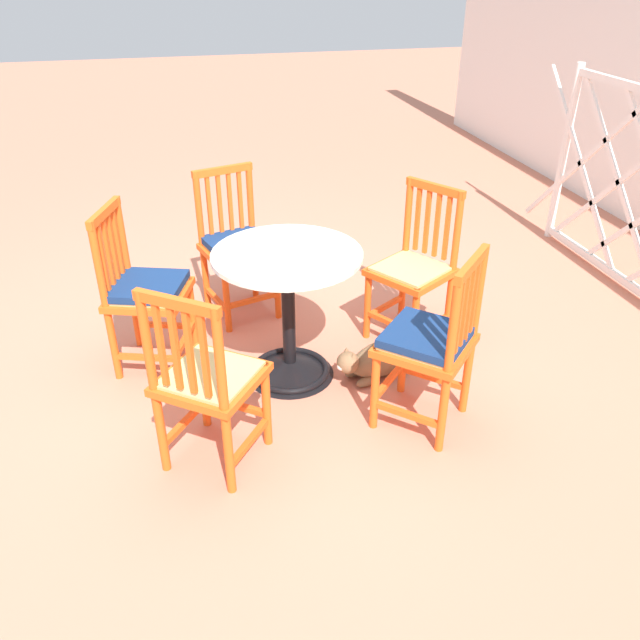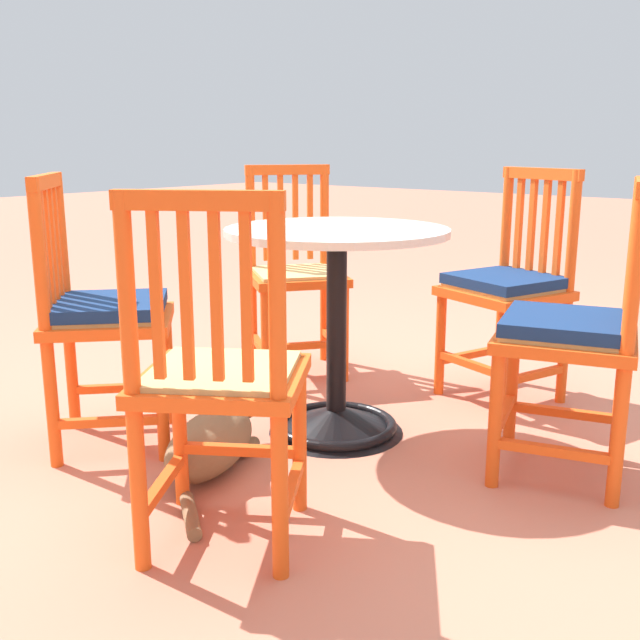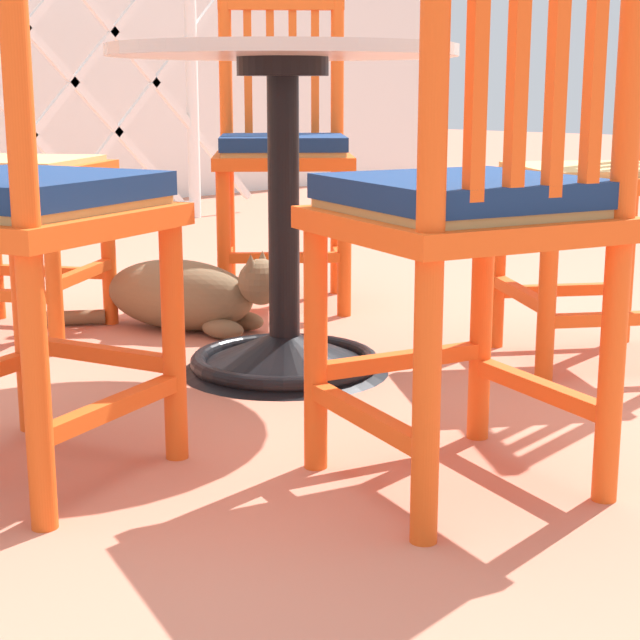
# 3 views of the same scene
# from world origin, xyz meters

# --- Properties ---
(ground_plane) EXTENTS (24.00, 24.00, 0.00)m
(ground_plane) POSITION_xyz_m (0.00, 0.00, 0.00)
(ground_plane) COLOR #C6755B
(cafe_table) EXTENTS (0.76, 0.76, 0.73)m
(cafe_table) POSITION_xyz_m (0.14, 0.14, 0.28)
(cafe_table) COLOR black
(cafe_table) RESTS_ON ground_plane
(orange_chair_facing_out) EXTENTS (0.55, 0.55, 0.91)m
(orange_chair_facing_out) POSITION_xyz_m (-0.10, 0.92, 0.43)
(orange_chair_facing_out) COLOR #EA5619
(orange_chair_facing_out) RESTS_ON ground_plane
(orange_chair_at_corner) EXTENTS (0.50, 0.50, 0.91)m
(orange_chair_at_corner) POSITION_xyz_m (-0.63, -0.03, 0.45)
(orange_chair_at_corner) COLOR #EA5619
(orange_chair_at_corner) RESTS_ON ground_plane
(orange_chair_by_planter) EXTENTS (0.51, 0.51, 0.91)m
(orange_chair_by_planter) POSITION_xyz_m (-0.16, -0.59, 0.45)
(orange_chair_by_planter) COLOR #EA5619
(orange_chair_by_planter) RESTS_ON ground_plane
(orange_chair_tucked_in) EXTENTS (0.56, 0.56, 0.91)m
(orange_chair_tucked_in) POSITION_xyz_m (0.73, -0.33, 0.43)
(orange_chair_tucked_in) COLOR #EA5619
(orange_chair_tucked_in) RESTS_ON ground_plane
(orange_chair_near_fence) EXTENTS (0.57, 0.57, 0.91)m
(orange_chair_near_fence) POSITION_xyz_m (0.68, 0.70, 0.45)
(orange_chair_near_fence) COLOR #EA5619
(orange_chair_near_fence) RESTS_ON ground_plane
(tabby_cat) EXTENTS (0.46, 0.65, 0.23)m
(tabby_cat) POSITION_xyz_m (0.25, 0.61, 0.10)
(tabby_cat) COLOR brown
(tabby_cat) RESTS_ON ground_plane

